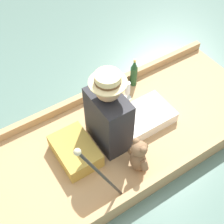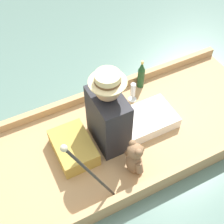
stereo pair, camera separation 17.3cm
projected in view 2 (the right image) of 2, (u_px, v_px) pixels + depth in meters
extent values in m
plane|color=slate|center=(106.00, 148.00, 2.84)|extent=(16.00, 16.00, 0.00)
cube|color=tan|center=(106.00, 145.00, 2.80)|extent=(1.15, 3.18, 0.10)
cube|color=tan|center=(81.00, 98.00, 3.04)|extent=(0.06, 3.18, 0.09)
cube|color=tan|center=(137.00, 191.00, 2.41)|extent=(0.06, 3.18, 0.09)
cube|color=#B7933D|center=(73.00, 148.00, 2.63)|extent=(0.44, 0.31, 0.14)
cube|color=white|center=(146.00, 120.00, 2.85)|extent=(0.36, 0.53, 0.11)
cube|color=#232328|center=(108.00, 120.00, 2.57)|extent=(0.40, 0.24, 0.54)
cube|color=beige|center=(121.00, 112.00, 2.58)|extent=(0.04, 0.01, 0.30)
cube|color=white|center=(115.00, 101.00, 2.62)|extent=(0.02, 0.01, 0.33)
cube|color=white|center=(128.00, 119.00, 2.49)|extent=(0.02, 0.01, 0.33)
sphere|color=tan|center=(108.00, 88.00, 2.29)|extent=(0.20, 0.20, 0.20)
cylinder|color=beige|center=(108.00, 82.00, 2.24)|extent=(0.29, 0.29, 0.01)
cylinder|color=beige|center=(108.00, 78.00, 2.21)|extent=(0.19, 0.19, 0.07)
cylinder|color=brown|center=(108.00, 80.00, 2.22)|extent=(0.20, 0.20, 0.02)
ellipsoid|color=#846042|center=(134.00, 162.00, 2.50)|extent=(0.15, 0.13, 0.22)
sphere|color=#846042|center=(135.00, 151.00, 2.37)|extent=(0.13, 0.13, 0.13)
sphere|color=brown|center=(141.00, 149.00, 2.39)|extent=(0.05, 0.05, 0.05)
sphere|color=#846042|center=(132.00, 143.00, 2.36)|extent=(0.05, 0.05, 0.05)
sphere|color=#846042|center=(138.00, 152.00, 2.31)|extent=(0.05, 0.05, 0.05)
cylinder|color=#846042|center=(129.00, 152.00, 2.51)|extent=(0.09, 0.06, 0.10)
cylinder|color=#846042|center=(139.00, 168.00, 2.42)|extent=(0.09, 0.06, 0.10)
sphere|color=#846042|center=(134.00, 162.00, 2.59)|extent=(0.06, 0.06, 0.06)
sphere|color=#846042|center=(139.00, 170.00, 2.55)|extent=(0.06, 0.06, 0.06)
cylinder|color=silver|center=(132.00, 99.00, 3.08)|extent=(0.08, 0.08, 0.01)
cylinder|color=silver|center=(132.00, 97.00, 3.06)|extent=(0.01, 0.01, 0.06)
cylinder|color=silver|center=(133.00, 90.00, 2.98)|extent=(0.05, 0.05, 0.15)
cylinder|color=#2D2823|center=(94.00, 175.00, 2.06)|extent=(0.02, 0.33, 0.87)
sphere|color=beige|center=(64.00, 148.00, 1.69)|extent=(0.04, 0.04, 0.04)
cylinder|color=#1E4723|center=(141.00, 78.00, 3.13)|extent=(0.07, 0.07, 0.22)
cone|color=#1E4723|center=(142.00, 66.00, 3.01)|extent=(0.06, 0.06, 0.09)
cylinder|color=gold|center=(142.00, 63.00, 2.97)|extent=(0.02, 0.02, 0.03)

